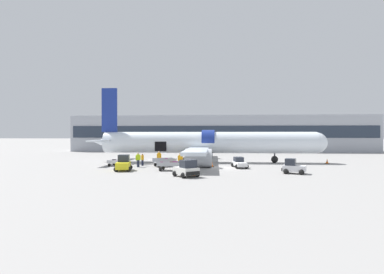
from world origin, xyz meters
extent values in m
plane|color=gray|center=(0.00, 0.00, 0.00)|extent=(500.00, 500.00, 0.00)
cube|color=#9EA3AD|center=(0.00, 36.99, 4.30)|extent=(71.73, 10.38, 8.61)
cube|color=#232D3D|center=(0.00, 31.74, 4.73)|extent=(70.30, 0.16, 2.75)
cylinder|color=silver|center=(-2.25, 6.98, 2.95)|extent=(31.22, 3.14, 3.14)
sphere|color=silver|center=(13.36, 6.98, 2.95)|extent=(2.98, 2.98, 2.98)
cone|color=silver|center=(-17.87, 6.98, 2.95)|extent=(3.61, 2.89, 2.89)
cylinder|color=navy|center=(-2.25, 6.95, 3.23)|extent=(1.87, 3.14, 3.14)
cube|color=navy|center=(-17.28, 6.98, 7.84)|extent=(2.35, 0.28, 6.65)
cube|color=silver|center=(-17.19, 3.31, 3.26)|extent=(1.13, 7.33, 0.20)
cube|color=silver|center=(-17.19, 10.65, 3.26)|extent=(1.13, 7.33, 0.20)
cube|color=silver|center=(-3.50, -0.04, 2.08)|extent=(2.69, 13.10, 0.40)
cube|color=silver|center=(-3.50, 14.00, 2.08)|extent=(2.69, 13.10, 0.40)
cylinder|color=#B2B7BF|center=(-3.30, -0.09, 1.20)|extent=(3.31, 2.33, 2.33)
cylinder|color=#B2B7BF|center=(-3.30, 14.05, 1.20)|extent=(3.31, 2.33, 2.33)
cube|color=black|center=(-9.12, 5.43, 2.40)|extent=(1.70, 0.12, 1.40)
cylinder|color=#56565B|center=(7.43, 6.98, 1.33)|extent=(0.22, 0.22, 1.66)
sphere|color=black|center=(7.43, 6.98, 0.50)|extent=(1.00, 1.00, 1.00)
cylinder|color=#56565B|center=(-5.38, 4.71, 1.33)|extent=(0.22, 0.22, 1.66)
sphere|color=black|center=(-5.38, 4.71, 0.50)|extent=(1.00, 1.00, 1.00)
cylinder|color=#56565B|center=(-5.38, 9.25, 1.33)|extent=(0.22, 0.22, 1.66)
sphere|color=black|center=(-5.38, 9.25, 0.50)|extent=(1.00, 1.00, 1.00)
cube|color=yellow|center=(-11.69, -4.00, 0.61)|extent=(1.93, 2.92, 0.75)
cube|color=#232833|center=(-11.78, -3.54, 1.39)|extent=(1.44, 1.42, 0.81)
cube|color=black|center=(-11.95, -2.63, 0.46)|extent=(1.31, 0.36, 0.37)
sphere|color=black|center=(-11.18, -2.97, 0.28)|extent=(0.56, 0.56, 0.56)
sphere|color=black|center=(-12.54, -3.23, 0.28)|extent=(0.56, 0.56, 0.56)
sphere|color=black|center=(-10.85, -4.77, 0.28)|extent=(0.56, 0.56, 0.56)
sphere|color=black|center=(-12.20, -5.03, 0.28)|extent=(0.56, 0.56, 0.56)
cube|color=white|center=(1.81, 0.04, 0.48)|extent=(1.71, 3.23, 0.48)
cube|color=#232833|center=(1.72, 0.57, 1.01)|extent=(1.25, 1.54, 0.59)
cube|color=black|center=(1.55, 1.61, 0.38)|extent=(1.11, 0.30, 0.24)
sphere|color=black|center=(2.21, 1.17, 0.28)|extent=(0.56, 0.56, 0.56)
sphere|color=black|center=(1.06, 0.98, 0.28)|extent=(0.56, 0.56, 0.56)
sphere|color=black|center=(2.55, -0.89, 0.28)|extent=(0.56, 0.56, 0.56)
sphere|color=black|center=(1.41, -1.09, 0.28)|extent=(0.56, 0.56, 0.56)
cube|color=silver|center=(7.13, -5.12, 0.56)|extent=(2.60, 2.08, 0.63)
cube|color=#232833|center=(6.76, -4.97, 1.23)|extent=(1.36, 1.44, 0.71)
cube|color=black|center=(6.03, -4.69, 0.43)|extent=(0.55, 1.17, 0.32)
sphere|color=black|center=(6.65, -4.24, 0.28)|extent=(0.56, 0.56, 0.56)
sphere|color=black|center=(6.18, -5.43, 0.28)|extent=(0.56, 0.56, 0.56)
sphere|color=black|center=(8.08, -4.80, 0.28)|extent=(0.56, 0.56, 0.56)
sphere|color=black|center=(7.61, -5.99, 0.28)|extent=(0.56, 0.56, 0.56)
cube|color=silver|center=(-4.07, -8.19, 0.58)|extent=(2.75, 2.86, 0.69)
cube|color=#232833|center=(-3.82, -8.51, 1.30)|extent=(1.77, 1.70, 0.76)
cube|color=black|center=(-3.32, -9.14, 0.44)|extent=(1.26, 1.03, 0.34)
sphere|color=black|center=(-4.21, -9.30, 0.28)|extent=(0.56, 0.56, 0.56)
sphere|color=black|center=(-2.96, -8.32, 0.28)|extent=(0.56, 0.56, 0.56)
sphere|color=black|center=(-5.18, -8.06, 0.28)|extent=(0.56, 0.56, 0.56)
sphere|color=black|center=(-3.93, -7.08, 0.28)|extent=(0.56, 0.56, 0.56)
cube|color=#999BA0|center=(-7.78, 0.75, 0.59)|extent=(3.23, 2.80, 0.05)
cube|color=#999BA0|center=(-6.58, 1.35, 0.84)|extent=(0.84, 1.60, 0.44)
cube|color=#999BA0|center=(-7.39, -0.01, 0.84)|extent=(2.42, 1.26, 0.44)
cube|color=#999BA0|center=(-8.16, 1.51, 0.84)|extent=(2.42, 1.26, 0.44)
cube|color=#333338|center=(-6.16, 1.56, 0.34)|extent=(0.84, 0.48, 0.06)
sphere|color=black|center=(-6.53, 0.39, 0.20)|extent=(0.40, 0.40, 0.40)
sphere|color=black|center=(-7.32, 1.96, 0.20)|extent=(0.40, 0.40, 0.40)
sphere|color=black|center=(-8.23, -0.47, 0.20)|extent=(0.40, 0.40, 0.40)
sphere|color=black|center=(-9.02, 1.10, 0.20)|extent=(0.40, 0.40, 0.40)
cube|color=#721951|center=(-7.47, 0.51, 0.85)|extent=(0.40, 0.35, 0.47)
cube|color=#2D2D33|center=(-7.35, 1.27, 0.79)|extent=(0.61, 0.53, 0.34)
cube|color=silver|center=(-13.89, 0.83, 0.43)|extent=(2.73, 1.77, 0.05)
cube|color=silver|center=(-12.63, 0.69, 0.63)|extent=(0.23, 1.49, 0.36)
cube|color=silver|center=(-13.96, 0.12, 0.63)|extent=(2.52, 0.34, 0.36)
cube|color=silver|center=(-13.81, 1.54, 0.63)|extent=(2.52, 0.34, 0.36)
cube|color=#333338|center=(-12.16, 0.63, 0.25)|extent=(0.90, 0.18, 0.06)
sphere|color=black|center=(-13.07, -0.01, 0.20)|extent=(0.40, 0.40, 0.40)
sphere|color=black|center=(-12.90, 1.47, 0.20)|extent=(0.40, 0.40, 0.40)
sphere|color=black|center=(-14.87, 0.19, 0.20)|extent=(0.40, 0.40, 0.40)
sphere|color=black|center=(-14.70, 1.67, 0.20)|extent=(0.40, 0.40, 0.40)
cube|color=black|center=(-14.53, 1.06, 0.66)|extent=(0.41, 0.28, 0.41)
cube|color=#721951|center=(-14.08, 0.59, 0.62)|extent=(0.51, 0.30, 0.33)
cube|color=#14472D|center=(-12.95, 0.90, 0.63)|extent=(0.44, 0.27, 0.35)
cube|color=#4C1E1E|center=(-13.35, 0.82, 0.67)|extent=(0.40, 0.18, 0.45)
cube|color=#999BA0|center=(-6.29, -3.45, 0.58)|extent=(3.07, 1.68, 0.05)
cube|color=#999BA0|center=(-4.81, -3.50, 0.81)|extent=(0.12, 1.58, 0.41)
cube|color=#999BA0|center=(-6.31, -4.20, 0.81)|extent=(2.95, 0.16, 0.41)
cube|color=#999BA0|center=(-6.26, -2.69, 0.81)|extent=(2.95, 0.16, 0.41)
cube|color=#333338|center=(-4.33, -3.51, 0.33)|extent=(0.90, 0.11, 0.06)
sphere|color=black|center=(-5.26, -4.27, 0.20)|extent=(0.40, 0.40, 0.40)
sphere|color=black|center=(-5.21, -2.69, 0.20)|extent=(0.40, 0.40, 0.40)
sphere|color=black|center=(-7.37, -4.20, 0.20)|extent=(0.40, 0.40, 0.40)
sphere|color=black|center=(-7.31, -2.62, 0.20)|extent=(0.40, 0.40, 0.40)
cube|color=black|center=(-5.29, -3.45, 0.80)|extent=(0.42, 0.31, 0.40)
cube|color=#721951|center=(-7.41, -3.26, 0.80)|extent=(0.36, 0.26, 0.38)
cube|color=#4C1E1E|center=(-6.21, -3.27, 0.81)|extent=(0.48, 0.30, 0.41)
cube|color=#721951|center=(-5.76, -3.68, 0.84)|extent=(0.50, 0.24, 0.48)
cylinder|color=#1E2338|center=(-5.56, -0.40, 0.45)|extent=(0.33, 0.33, 0.90)
cylinder|color=orange|center=(-5.56, -0.40, 1.25)|extent=(0.43, 0.43, 0.71)
sphere|color=#9E7556|center=(-5.56, -0.40, 1.73)|extent=(0.25, 0.25, 0.25)
cylinder|color=orange|center=(-5.31, -0.39, 1.17)|extent=(0.14, 0.14, 0.65)
cylinder|color=orange|center=(-5.81, -0.40, 1.17)|extent=(0.14, 0.14, 0.65)
cylinder|color=#1E2338|center=(-10.99, -0.12, 0.45)|extent=(0.44, 0.44, 0.90)
cylinder|color=#B7E019|center=(-10.99, -0.12, 1.26)|extent=(0.56, 0.56, 0.71)
sphere|color=beige|center=(-10.99, -0.12, 1.74)|extent=(0.25, 0.25, 0.25)
cylinder|color=#B7E019|center=(-11.21, -0.23, 1.18)|extent=(0.18, 0.18, 0.65)
cylinder|color=#B7E019|center=(-10.76, -0.01, 1.18)|extent=(0.18, 0.18, 0.65)
cylinder|color=#2D2D33|center=(-3.72, 3.55, 0.40)|extent=(0.42, 0.42, 0.81)
cylinder|color=#CCE523|center=(-3.72, 3.55, 1.13)|extent=(0.53, 0.53, 0.64)
sphere|color=#9E7556|center=(-3.72, 3.55, 1.55)|extent=(0.22, 0.22, 0.22)
cylinder|color=#CCE523|center=(-3.87, 3.71, 1.06)|extent=(0.17, 0.17, 0.58)
cylinder|color=#CCE523|center=(-3.57, 3.38, 1.06)|extent=(0.17, 0.17, 0.58)
cylinder|color=black|center=(-5.08, 2.56, 0.40)|extent=(0.33, 0.33, 0.81)
cylinder|color=orange|center=(-5.08, 2.56, 1.13)|extent=(0.42, 0.42, 0.64)
sphere|color=#9E7556|center=(-5.08, 2.56, 1.56)|extent=(0.22, 0.22, 0.22)
cylinder|color=orange|center=(-5.30, 2.58, 1.06)|extent=(0.13, 0.13, 0.58)
cylinder|color=orange|center=(-4.85, 2.53, 1.06)|extent=(0.13, 0.13, 0.58)
cylinder|color=#1E2338|center=(-10.85, 1.61, 0.39)|extent=(0.36, 0.36, 0.77)
cylinder|color=orange|center=(-10.85, 1.61, 1.08)|extent=(0.46, 0.46, 0.61)
sphere|color=#9E7556|center=(-10.85, 1.61, 1.49)|extent=(0.21, 0.21, 0.21)
cylinder|color=orange|center=(-10.93, 1.81, 1.01)|extent=(0.15, 0.15, 0.56)
cylinder|color=orange|center=(-10.78, 1.40, 1.01)|extent=(0.15, 0.15, 0.56)
cylinder|color=#2D2D33|center=(-9.02, 3.69, 0.44)|extent=(0.36, 0.36, 0.89)
cylinder|color=orange|center=(-9.02, 3.69, 1.24)|extent=(0.46, 0.46, 0.70)
sphere|color=tan|center=(-9.02, 3.69, 1.71)|extent=(0.25, 0.25, 0.25)
cylinder|color=orange|center=(-8.78, 3.72, 1.16)|extent=(0.15, 0.15, 0.64)
cylinder|color=orange|center=(-9.27, 3.66, 1.16)|extent=(0.15, 0.15, 0.64)
cube|color=black|center=(14.61, 6.31, 0.01)|extent=(0.52, 0.52, 0.03)
cone|color=orange|center=(14.61, 6.31, 0.34)|extent=(0.38, 0.38, 0.68)
cylinder|color=white|center=(14.61, 6.31, 0.37)|extent=(0.22, 0.22, 0.08)
cube|color=black|center=(-3.40, -7.63, 0.01)|extent=(0.56, 0.56, 0.03)
cone|color=orange|center=(-3.40, -7.63, 0.37)|extent=(0.41, 0.41, 0.74)
cylinder|color=white|center=(-3.40, -7.63, 0.41)|extent=(0.24, 0.24, 0.09)
cube|color=black|center=(-1.63, 0.95, 0.01)|extent=(0.54, 0.54, 0.03)
cone|color=orange|center=(-1.63, 0.95, 0.33)|extent=(0.40, 0.40, 0.65)
cylinder|color=white|center=(-1.63, 0.95, 0.36)|extent=(0.23, 0.23, 0.08)
camera|label=1|loc=(-1.21, -37.41, 4.17)|focal=28.00mm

